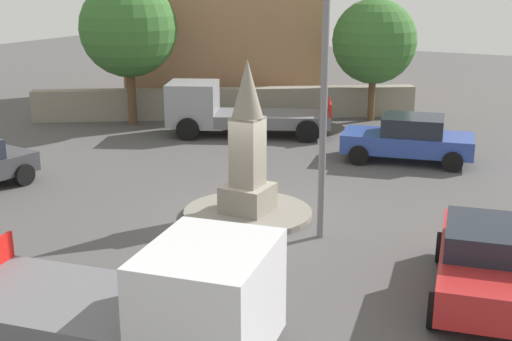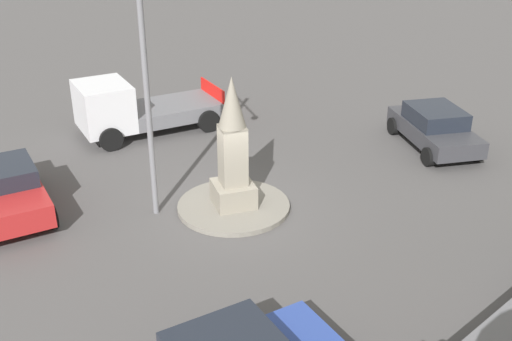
{
  "view_description": "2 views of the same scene",
  "coord_description": "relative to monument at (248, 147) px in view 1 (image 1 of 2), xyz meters",
  "views": [
    {
      "loc": [
        -14.34,
        -7.8,
        5.94
      ],
      "look_at": [
        -0.06,
        -0.27,
        1.25
      ],
      "focal_mm": 47.75,
      "sensor_mm": 36.0,
      "label": 1
    },
    {
      "loc": [
        15.15,
        -4.42,
        8.77
      ],
      "look_at": [
        -0.16,
        0.74,
        1.04
      ],
      "focal_mm": 43.36,
      "sensor_mm": 36.0,
      "label": 2
    }
  ],
  "objects": [
    {
      "name": "tree_near_wall",
      "position": [
        7.39,
        9.34,
        2.05
      ],
      "size": [
        3.84,
        3.84,
        5.79
      ],
      "color": "brown",
      "rests_on": "ground"
    },
    {
      "name": "stone_boundary_wall",
      "position": [
        10.32,
        6.62,
        -1.17
      ],
      "size": [
        9.3,
        13.97,
        1.28
      ],
      "primitive_type": "cube",
      "rotation": [
        0.0,
        0.0,
        2.14
      ],
      "color": "gray",
      "rests_on": "ground"
    },
    {
      "name": "car_red_parked_left",
      "position": [
        -1.87,
        -6.19,
        -1.05
      ],
      "size": [
        4.51,
        2.67,
        1.47
      ],
      "color": "#B22323",
      "rests_on": "ground"
    },
    {
      "name": "ground_plane",
      "position": [
        0.0,
        0.0,
        -1.81
      ],
      "size": [
        80.0,
        80.0,
        0.0
      ],
      "primitive_type": "plane",
      "color": "#4F4C4C"
    },
    {
      "name": "streetlamp",
      "position": [
        -0.47,
        -2.18,
        2.76
      ],
      "size": [
        3.56,
        0.28,
        7.54
      ],
      "color": "slate",
      "rests_on": "ground"
    },
    {
      "name": "monument",
      "position": [
        0.0,
        0.0,
        0.0
      ],
      "size": [
        1.13,
        1.13,
        3.84
      ],
      "color": "gray",
      "rests_on": "traffic_island"
    },
    {
      "name": "tree_mid_cluster",
      "position": [
        12.72,
        1.02,
        1.46
      ],
      "size": [
        3.45,
        3.45,
        5.01
      ],
      "color": "brown",
      "rests_on": "ground"
    },
    {
      "name": "truck_white_parked_right",
      "position": [
        -6.71,
        -1.85,
        -0.81
      ],
      "size": [
        3.22,
        5.51,
        2.1
      ],
      "color": "silver",
      "rests_on": "ground"
    },
    {
      "name": "traffic_island",
      "position": [
        0.0,
        0.0,
        -1.74
      ],
      "size": [
        3.27,
        3.27,
        0.14
      ],
      "primitive_type": "cylinder",
      "color": "gray",
      "rests_on": "ground"
    },
    {
      "name": "car_blue_waiting",
      "position": [
        7.05,
        -2.15,
        -1.04
      ],
      "size": [
        2.68,
        4.44,
        1.51
      ],
      "color": "#2D479E",
      "rests_on": "ground"
    },
    {
      "name": "truck_grey_passing",
      "position": [
        7.59,
        4.97,
        -0.87
      ],
      "size": [
        4.21,
        6.38,
        2.0
      ],
      "color": "gray",
      "rests_on": "ground"
    }
  ]
}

